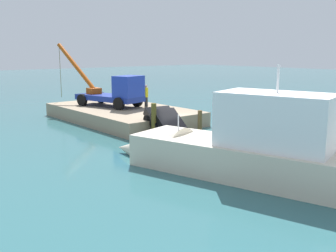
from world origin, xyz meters
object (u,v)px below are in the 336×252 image
at_px(crane_truck, 115,91).
at_px(salvaged_car, 170,129).
at_px(moored_yacht, 230,159).
at_px(dock_worker, 146,95).

xyz_separation_m(crane_truck, salvaged_car, (8.50, -1.12, -1.75)).
bearing_deg(crane_truck, moored_yacht, -13.42).
height_order(salvaged_car, moored_yacht, moored_yacht).
bearing_deg(moored_yacht, crane_truck, 166.58).
distance_m(crane_truck, salvaged_car, 8.75).
bearing_deg(moored_yacht, salvaged_car, 160.35).
height_order(crane_truck, moored_yacht, crane_truck).
relative_size(crane_truck, dock_worker, 5.47).
bearing_deg(salvaged_car, crane_truck, 172.49).
xyz_separation_m(salvaged_car, moored_yacht, (7.66, -2.74, 0.05)).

